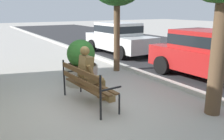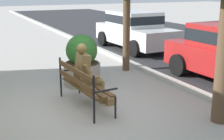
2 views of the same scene
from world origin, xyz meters
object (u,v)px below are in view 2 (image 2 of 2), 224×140
Objects in this scene: park_bench at (82,83)px; parked_car_white at (135,29)px; concrete_planter at (82,62)px; bronze_statue_seated at (89,75)px.

park_bench is 0.44× the size of parked_car_white.
concrete_planter is (-1.56, 0.58, 0.07)m from park_bench.
park_bench is at bearing -20.20° from concrete_planter.
concrete_planter reaches higher than park_bench.
bronze_statue_seated is (-0.13, 0.21, 0.12)m from park_bench.
parked_car_white is (-5.21, 4.12, 0.17)m from bronze_statue_seated.
parked_car_white is at bearing 135.15° from concrete_planter.
bronze_statue_seated is 0.33× the size of parked_car_white.
bronze_statue_seated is at bearing -38.34° from parked_car_white.
bronze_statue_seated is 1.48m from concrete_planter.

